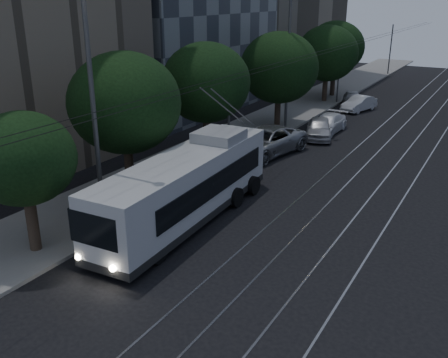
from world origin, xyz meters
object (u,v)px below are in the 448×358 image
car_white_b (328,124)px  car_white_d (352,99)px  trolleybus (188,186)px  pickup_silver (265,141)px  streetlamp_near (99,76)px  car_white_a (319,128)px  streetlamp_far (295,39)px  car_white_c (359,104)px

car_white_b → car_white_d: size_ratio=1.14×
trolleybus → car_white_d: size_ratio=3.00×
pickup_silver → car_white_b: (1.60, 7.13, -0.21)m
trolleybus → streetlamp_near: 5.92m
car_white_a → streetlamp_near: 19.21m
pickup_silver → car_white_b: 7.31m
pickup_silver → car_white_a: 5.62m
trolleybus → streetlamp_far: size_ratio=1.09×
pickup_silver → streetlamp_far: size_ratio=0.57×
trolleybus → car_white_a: 15.73m
car_white_d → car_white_b: bearing=-103.8°
car_white_d → car_white_c: bearing=-75.5°
car_white_a → streetlamp_far: (-2.68, 1.30, 5.72)m
car_white_b → streetlamp_far: (-2.68, -0.44, 5.78)m
car_white_a → streetlamp_near: streetlamp_near is taller
trolleybus → car_white_a: (0.34, 15.70, -0.89)m
car_white_a → car_white_c: size_ratio=1.07×
streetlamp_far → pickup_silver: bearing=-80.9°
car_white_b → streetlamp_far: bearing=-169.2°
streetlamp_near → trolleybus: bearing=46.1°
trolleybus → streetlamp_far: streetlamp_far is taller
streetlamp_far → trolleybus: bearing=-82.2°
car_white_a → car_white_c: 9.84m
trolleybus → streetlamp_far: (-2.34, 17.01, 4.83)m
car_white_c → streetlamp_far: 10.65m
trolleybus → car_white_b: 17.48m
pickup_silver → streetlamp_near: size_ratio=0.57×
trolleybus → pickup_silver: trolleybus is taller
trolleybus → car_white_b: size_ratio=2.64×
pickup_silver → car_white_c: bearing=95.3°
car_white_b → streetlamp_near: bearing=-96.3°
streetlamp_near → streetlamp_far: bearing=90.0°
car_white_c → trolleybus: bearing=-75.5°
car_white_a → streetlamp_near: size_ratio=0.38×
car_white_a → car_white_c: bearing=71.3°
trolleybus → car_white_c: bearing=86.7°
car_white_c → streetlamp_far: streetlamp_far is taller
trolleybus → car_white_c: (0.34, 25.54, -0.96)m
car_white_d → car_white_a: bearing=-104.7°
pickup_silver → car_white_c: 15.31m
car_white_b → car_white_d: bearing=97.6°
car_white_b → car_white_d: 9.66m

